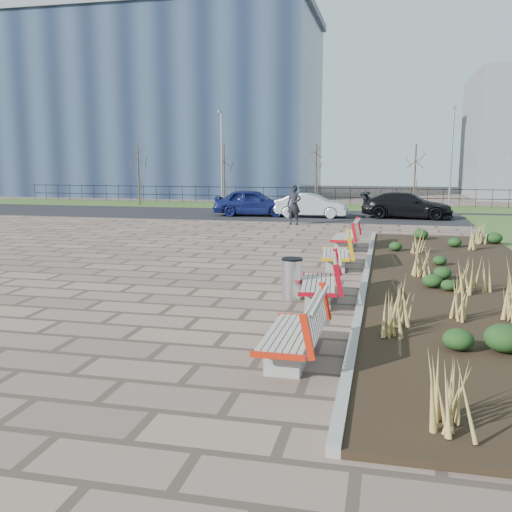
% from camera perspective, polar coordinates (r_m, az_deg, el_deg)
% --- Properties ---
extents(ground, '(120.00, 120.00, 0.00)m').
position_cam_1_polar(ground, '(10.93, -11.32, -6.93)').
color(ground, '#786152').
rests_on(ground, ground).
extents(planting_bed, '(4.50, 18.00, 0.10)m').
position_cam_1_polar(planting_bed, '(14.97, 19.84, -2.64)').
color(planting_bed, black).
rests_on(planting_bed, ground).
extents(planting_curb, '(0.16, 18.00, 0.15)m').
position_cam_1_polar(planting_curb, '(14.86, 10.89, -2.23)').
color(planting_curb, gray).
rests_on(planting_curb, ground).
extents(grass_verge_far, '(80.00, 5.00, 0.04)m').
position_cam_1_polar(grass_verge_far, '(37.92, 6.23, 4.92)').
color(grass_verge_far, '#33511E').
rests_on(grass_verge_far, ground).
extents(road, '(80.00, 7.00, 0.02)m').
position_cam_1_polar(road, '(31.99, 4.97, 4.06)').
color(road, black).
rests_on(road, ground).
extents(bench_a, '(0.92, 2.11, 1.00)m').
position_cam_1_polar(bench_a, '(8.86, 3.48, -7.32)').
color(bench_a, red).
rests_on(bench_a, ground).
extents(bench_b, '(1.09, 2.17, 1.00)m').
position_cam_1_polar(bench_b, '(12.43, 6.29, -2.42)').
color(bench_b, '#A70B19').
rests_on(bench_b, ground).
extents(bench_c, '(1.08, 2.17, 1.00)m').
position_cam_1_polar(bench_c, '(16.48, 7.95, 0.51)').
color(bench_c, '#E7AA0C').
rests_on(bench_c, ground).
extents(bench_d, '(0.94, 2.12, 1.00)m').
position_cam_1_polar(bench_d, '(20.02, 8.85, 2.09)').
color(bench_d, red).
rests_on(bench_d, ground).
extents(litter_bin, '(0.45, 0.45, 0.91)m').
position_cam_1_polar(litter_bin, '(12.68, 3.62, -2.34)').
color(litter_bin, '#B2B2B7').
rests_on(litter_bin, ground).
extents(pedestrian, '(0.78, 0.59, 1.91)m').
position_cam_1_polar(pedestrian, '(27.37, 3.83, 5.13)').
color(pedestrian, black).
rests_on(pedestrian, ground).
extents(car_blue, '(4.44, 2.13, 1.46)m').
position_cam_1_polar(car_blue, '(31.57, -0.32, 5.38)').
color(car_blue, '#131A53').
rests_on(car_blue, road).
extents(car_silver, '(3.88, 1.38, 1.28)m').
position_cam_1_polar(car_silver, '(30.94, 5.56, 5.07)').
color(car_silver, '#A5A6AD').
rests_on(car_silver, road).
extents(car_black, '(4.87, 2.31, 1.37)m').
position_cam_1_polar(car_black, '(31.26, 14.84, 4.93)').
color(car_black, black).
rests_on(car_black, road).
extents(tree_a, '(1.40, 1.40, 4.00)m').
position_cam_1_polar(tree_a, '(39.60, -11.67, 7.90)').
color(tree_a, '#4C3D2D').
rests_on(tree_a, grass_verge_far).
extents(tree_b, '(1.40, 1.40, 4.00)m').
position_cam_1_polar(tree_b, '(37.52, -3.22, 8.00)').
color(tree_b, '#4C3D2D').
rests_on(tree_b, grass_verge_far).
extents(tree_c, '(1.40, 1.40, 4.00)m').
position_cam_1_polar(tree_c, '(36.32, 6.01, 7.91)').
color(tree_c, '#4C3D2D').
rests_on(tree_c, grass_verge_far).
extents(tree_d, '(1.40, 1.40, 4.00)m').
position_cam_1_polar(tree_d, '(36.09, 15.59, 7.60)').
color(tree_d, '#4C3D2D').
rests_on(tree_d, grass_verge_far).
extents(lamp_west, '(0.24, 0.60, 6.00)m').
position_cam_1_polar(lamp_west, '(37.02, -3.45, 9.52)').
color(lamp_west, gray).
rests_on(lamp_west, grass_verge_far).
extents(lamp_east, '(0.24, 0.60, 6.00)m').
position_cam_1_polar(lamp_east, '(35.73, 18.94, 9.03)').
color(lamp_east, gray).
rests_on(lamp_east, grass_verge_far).
extents(railing_fence, '(44.00, 0.10, 1.20)m').
position_cam_1_polar(railing_fence, '(39.36, 6.50, 5.99)').
color(railing_fence, black).
rests_on(railing_fence, grass_verge_far).
extents(building_glass, '(40.00, 14.00, 15.00)m').
position_cam_1_polar(building_glass, '(56.29, -15.58, 13.76)').
color(building_glass, '#192338').
rests_on(building_glass, ground).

